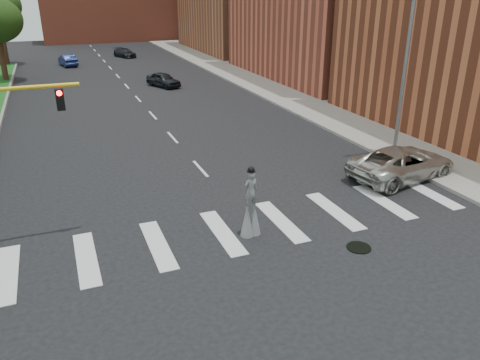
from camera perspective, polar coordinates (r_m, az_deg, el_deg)
ground_plane at (r=18.14m, az=2.77°, el=-7.08°), size 160.00×160.00×0.00m
sidewalk_right at (r=44.61m, az=4.16°, el=10.99°), size 5.00×90.00×0.18m
manhole at (r=18.01m, az=14.27°, el=-7.99°), size 0.90×0.90×0.04m
streetlight at (r=27.15m, az=19.31°, el=12.70°), size 2.05×0.20×9.00m
stilt_performer at (r=17.88m, az=1.32°, el=-3.64°), size 0.84×0.56×2.83m
suv_crossing at (r=24.72m, az=19.16°, el=1.98°), size 6.16×3.59×1.61m
car_near at (r=46.52m, az=-9.33°, el=11.97°), size 3.06×4.29×1.36m
car_mid at (r=62.26m, az=-20.26°, el=13.55°), size 2.23×4.40×1.38m
car_far at (r=68.05m, az=-13.89°, el=14.82°), size 3.00×4.40×1.18m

